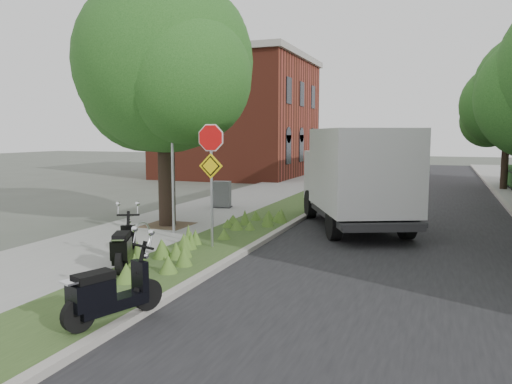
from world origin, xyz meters
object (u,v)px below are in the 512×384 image
(scooter_far, at_px, (104,298))
(utility_cabinet, at_px, (222,195))
(scooter_near, at_px, (123,251))
(sign_assembly, at_px, (211,160))
(box_truck, at_px, (356,174))

(scooter_far, bearing_deg, utility_cabinet, 106.10)
(scooter_near, bearing_deg, utility_cabinet, 101.34)
(sign_assembly, bearing_deg, box_truck, 55.88)
(scooter_near, height_order, utility_cabinet, utility_cabinet)
(scooter_far, xyz_separation_m, utility_cabinet, (-3.34, 11.57, 0.09))
(scooter_near, bearing_deg, scooter_far, -59.83)
(sign_assembly, height_order, scooter_near, sign_assembly)
(sign_assembly, relative_size, scooter_far, 1.94)
(scooter_far, bearing_deg, box_truck, 77.20)
(scooter_far, relative_size, box_truck, 0.26)
(scooter_far, bearing_deg, sign_assembly, 97.94)
(scooter_near, distance_m, utility_cabinet, 9.07)
(scooter_far, relative_size, utility_cabinet, 1.63)
(scooter_near, xyz_separation_m, box_truck, (3.72, 6.87, 1.22))
(scooter_far, height_order, utility_cabinet, utility_cabinet)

